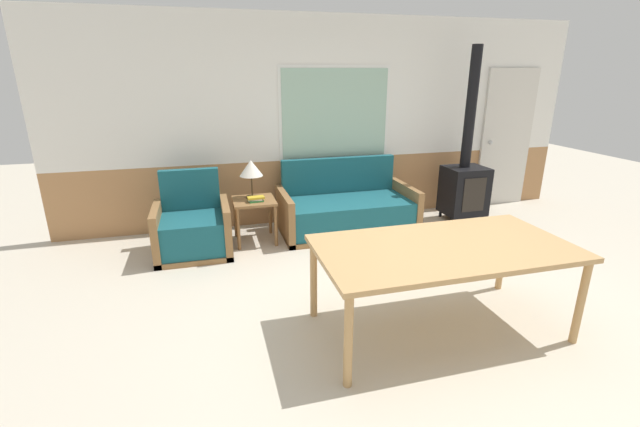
{
  "coord_description": "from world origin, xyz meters",
  "views": [
    {
      "loc": [
        -1.68,
        -2.98,
        2.01
      ],
      "look_at": [
        -0.55,
        1.16,
        0.57
      ],
      "focal_mm": 24.0,
      "sensor_mm": 36.0,
      "label": 1
    }
  ],
  "objects_px": {
    "dining_table": "(444,253)",
    "couch": "(346,211)",
    "wood_stove": "(465,179)",
    "table_lamp": "(251,169)",
    "side_table": "(254,207)",
    "armchair": "(193,230)"
  },
  "relations": [
    {
      "from": "armchair",
      "to": "dining_table",
      "type": "bearing_deg",
      "value": -61.3
    },
    {
      "from": "table_lamp",
      "to": "side_table",
      "type": "bearing_deg",
      "value": -85.87
    },
    {
      "from": "couch",
      "to": "wood_stove",
      "type": "relative_size",
      "value": 0.74
    },
    {
      "from": "side_table",
      "to": "dining_table",
      "type": "xyz_separation_m",
      "value": [
        1.2,
        -2.29,
        0.23
      ]
    },
    {
      "from": "dining_table",
      "to": "couch",
      "type": "bearing_deg",
      "value": 89.9
    },
    {
      "from": "dining_table",
      "to": "wood_stove",
      "type": "bearing_deg",
      "value": 53.66
    },
    {
      "from": "dining_table",
      "to": "armchair",
      "type": "bearing_deg",
      "value": 132.17
    },
    {
      "from": "couch",
      "to": "table_lamp",
      "type": "relative_size",
      "value": 3.69
    },
    {
      "from": "armchair",
      "to": "side_table",
      "type": "distance_m",
      "value": 0.76
    },
    {
      "from": "armchair",
      "to": "wood_stove",
      "type": "height_order",
      "value": "wood_stove"
    },
    {
      "from": "armchair",
      "to": "table_lamp",
      "type": "height_order",
      "value": "table_lamp"
    },
    {
      "from": "side_table",
      "to": "dining_table",
      "type": "height_order",
      "value": "dining_table"
    },
    {
      "from": "wood_stove",
      "to": "dining_table",
      "type": "bearing_deg",
      "value": -126.34
    },
    {
      "from": "couch",
      "to": "side_table",
      "type": "distance_m",
      "value": 1.21
    },
    {
      "from": "side_table",
      "to": "wood_stove",
      "type": "bearing_deg",
      "value": 0.88
    },
    {
      "from": "wood_stove",
      "to": "armchair",
      "type": "bearing_deg",
      "value": -176.73
    },
    {
      "from": "table_lamp",
      "to": "dining_table",
      "type": "distance_m",
      "value": 2.67
    },
    {
      "from": "armchair",
      "to": "side_table",
      "type": "bearing_deg",
      "value": -0.83
    },
    {
      "from": "armchair",
      "to": "table_lamp",
      "type": "distance_m",
      "value": 0.98
    },
    {
      "from": "table_lamp",
      "to": "dining_table",
      "type": "relative_size",
      "value": 0.24
    },
    {
      "from": "side_table",
      "to": "dining_table",
      "type": "bearing_deg",
      "value": -62.39
    },
    {
      "from": "couch",
      "to": "dining_table",
      "type": "bearing_deg",
      "value": -90.1
    }
  ]
}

